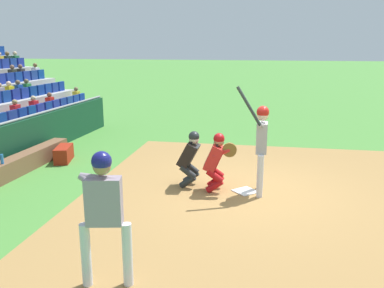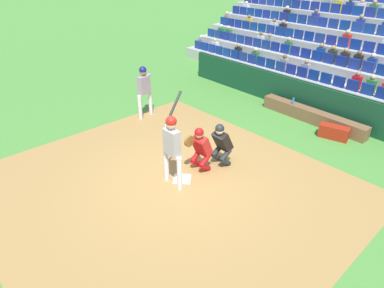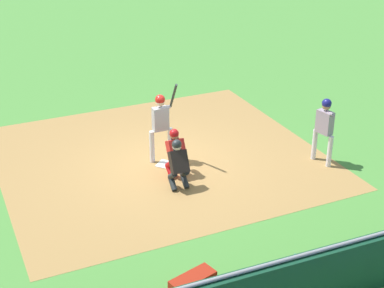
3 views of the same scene
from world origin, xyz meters
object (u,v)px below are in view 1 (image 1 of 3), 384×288
Objects in this scene: catcher_crouching at (216,159)px; dugout_bench at (21,163)px; equipment_duffel_bag at (64,154)px; water_bottle_on_bench at (2,159)px; home_plate_umpire at (190,156)px; batter_at_plate at (261,139)px; home_plate_marker at (245,191)px; on_deck_batter at (104,206)px.

dugout_bench is at bearing -93.25° from catcher_crouching.
water_bottle_on_bench is at bearing -30.81° from equipment_duffel_bag.
water_bottle_on_bench is at bearing -81.24° from home_plate_umpire.
batter_at_plate is 1.78× the size of catcher_crouching.
catcher_crouching reaches higher than home_plate_marker.
equipment_duffel_bag reaches higher than home_plate_marker.
water_bottle_on_bench is (0.52, -5.79, -0.63)m from batter_at_plate.
home_plate_marker is 0.12× the size of dugout_bench.
dugout_bench is 1.23m from equipment_duffel_bag.
on_deck_batter reaches higher than water_bottle_on_bench.
home_plate_umpire is at bearing -94.95° from batter_at_plate.
catcher_crouching is 1.01× the size of home_plate_umpire.
dugout_bench is at bearing -174.84° from water_bottle_on_bench.
catcher_crouching is at bearing 95.69° from water_bottle_on_bench.
home_plate_marker is at bearing 83.73° from home_plate_umpire.
dugout_bench is 4.34× the size of equipment_duffel_bag.
home_plate_marker is 0.34× the size of catcher_crouching.
equipment_duffel_bag is at bearing 154.35° from dugout_bench.
home_plate_marker is at bearing 87.47° from dugout_bench.
equipment_duffel_bag is at bearing -107.53° from catcher_crouching.
batter_at_plate is 1.04m from catcher_crouching.
catcher_crouching is 0.71× the size of on_deck_batter.
home_plate_umpire is at bearing -96.27° from home_plate_marker.
equipment_duffel_bag is at bearing -104.24° from batter_at_plate.
batter_at_plate reaches higher than dugout_bench.
home_plate_umpire is 4.30m from water_bottle_on_bench.
equipment_duffel_bag is at bearing 166.09° from water_bottle_on_bench.
catcher_crouching reaches higher than equipment_duffel_bag.
batter_at_plate is 0.60× the size of dugout_bench.
home_plate_marker is 5.55m from water_bottle_on_bench.
equipment_duffel_bag is (-1.87, 0.46, -0.35)m from water_bottle_on_bench.
dugout_bench is 5.86m from on_deck_batter.
on_deck_batter reaches higher than home_plate_umpire.
catcher_crouching is at bearing 86.75° from dugout_bench.
home_plate_marker is 1.95× the size of water_bottle_on_bench.
on_deck_batter is at bearing -3.41° from home_plate_umpire.
catcher_crouching is 0.63m from home_plate_umpire.
equipment_duffel_bag is (-1.11, 0.53, -0.02)m from dugout_bench.
water_bottle_on_bench reaches higher than equipment_duffel_bag.
on_deck_batter is (3.86, -1.78, -0.06)m from batter_at_plate.
home_plate_umpire reaches higher than equipment_duffel_bag.
batter_at_plate reaches higher than on_deck_batter.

